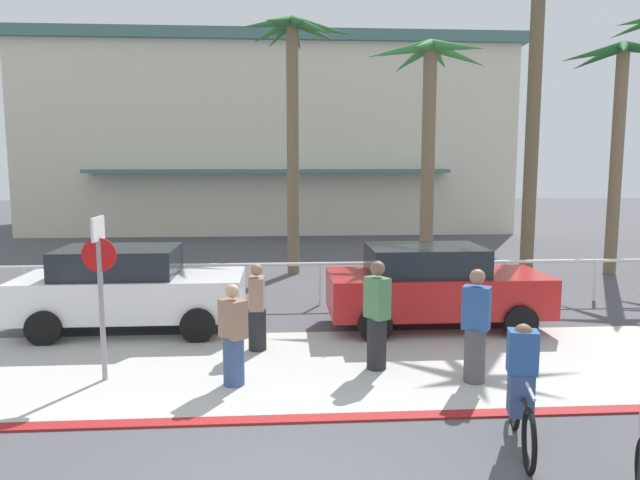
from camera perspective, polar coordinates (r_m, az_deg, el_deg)
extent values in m
plane|color=#4C4C51|center=(15.58, -4.58, -5.05)|extent=(80.00, 80.00, 0.00)
cube|color=beige|center=(10.00, -4.98, -12.19)|extent=(44.00, 4.00, 0.02)
cube|color=maroon|center=(8.14, -5.25, -16.88)|extent=(44.00, 0.24, 0.03)
cube|color=beige|center=(33.17, -4.74, 9.19)|extent=(23.09, 11.87, 8.78)
cube|color=#47706B|center=(33.63, -4.83, 17.12)|extent=(23.69, 12.47, 0.50)
cube|color=#47706B|center=(26.72, -4.91, 6.63)|extent=(16.16, 1.20, 0.16)
cylinder|color=white|center=(13.92, -4.69, -2.36)|extent=(24.79, 0.08, 0.08)
cylinder|color=white|center=(15.18, -26.52, -4.22)|extent=(0.08, 0.08, 1.00)
cylinder|color=white|center=(14.46, -18.23, -4.36)|extent=(0.08, 0.08, 1.00)
cylinder|color=white|center=(14.07, -9.28, -4.40)|extent=(0.08, 0.08, 1.00)
cylinder|color=white|center=(14.04, -0.06, -4.33)|extent=(0.08, 0.08, 1.00)
cylinder|color=white|center=(14.36, 8.98, -4.15)|extent=(0.08, 0.08, 1.00)
cylinder|color=white|center=(15.02, 17.41, -3.89)|extent=(0.08, 0.08, 1.00)
cylinder|color=white|center=(15.97, 24.98, -3.59)|extent=(0.08, 0.08, 1.00)
cylinder|color=gray|center=(9.71, -20.28, -6.51)|extent=(0.08, 0.08, 2.20)
cube|color=white|center=(9.49, -20.63, 1.02)|extent=(0.04, 0.56, 0.36)
cylinder|color=red|center=(9.54, -20.52, -1.37)|extent=(0.52, 0.03, 0.52)
cylinder|color=#756047|center=(17.86, -2.64, 8.61)|extent=(0.36, 0.36, 7.46)
cone|color=#2D6B33|center=(18.32, 0.33, 19.73)|extent=(1.89, 0.32, 0.71)
cone|color=#2D6B33|center=(18.87, -0.52, 19.44)|extent=(1.63, 1.44, 0.66)
cone|color=#2D6B33|center=(19.11, -2.28, 19.01)|extent=(0.64, 1.88, 0.83)
cone|color=#2D6B33|center=(18.86, -3.89, 19.14)|extent=(1.04, 1.49, 0.83)
cone|color=#2D6B33|center=(18.46, -4.60, 19.36)|extent=(1.38, 0.76, 0.84)
cone|color=#2D6B33|center=(18.02, -5.19, 20.02)|extent=(1.65, 0.86, 0.64)
cone|color=#2D6B33|center=(17.64, -3.98, 20.36)|extent=(1.07, 1.53, 0.61)
cone|color=#2D6B33|center=(17.41, -2.09, 20.37)|extent=(0.64, 1.91, 0.71)
cone|color=#2D6B33|center=(17.85, -0.88, 19.84)|extent=(1.35, 1.20, 0.82)
cylinder|color=#756047|center=(16.29, 10.35, 6.80)|extent=(0.36, 0.36, 6.43)
cone|color=#387F3D|center=(16.73, 13.18, 16.90)|extent=(1.59, 0.32, 0.83)
cone|color=#387F3D|center=(17.32, 11.37, 16.86)|extent=(1.13, 1.64, 0.69)
cone|color=#387F3D|center=(17.04, 8.85, 16.84)|extent=(1.04, 1.49, 0.81)
cone|color=#387F3D|center=(16.37, 7.61, 17.59)|extent=(1.74, 0.32, 0.64)
cone|color=#387F3D|center=(15.91, 9.91, 17.95)|extent=(0.99, 1.39, 0.58)
cone|color=#387F3D|center=(15.92, 13.00, 17.69)|extent=(1.22, 1.79, 0.68)
cylinder|color=brown|center=(17.07, 19.82, 10.63)|extent=(0.36, 0.36, 8.89)
cylinder|color=#756047|center=(19.83, 26.65, 6.67)|extent=(0.36, 0.36, 6.74)
cone|color=#235B2D|center=(20.99, 27.15, 15.25)|extent=(1.23, 1.82, 0.78)
cone|color=#235B2D|center=(20.49, 25.13, 15.58)|extent=(1.13, 1.64, 0.77)
cone|color=#235B2D|center=(19.63, 24.75, 15.99)|extent=(1.95, 0.32, 0.77)
cone|color=#235B2D|center=(19.42, 27.23, 16.11)|extent=(1.00, 1.41, 0.67)
cone|color=#2D6B33|center=(23.26, 28.16, 17.60)|extent=(1.46, 1.46, 0.80)
cone|color=#2D6B33|center=(22.67, 28.48, 18.07)|extent=(1.68, 0.32, 0.65)
cube|color=white|center=(12.50, -17.61, -5.07)|extent=(4.40, 1.80, 0.80)
cube|color=#1E2328|center=(12.44, -18.85, -1.99)|extent=(2.29, 1.58, 0.56)
cylinder|color=black|center=(13.20, -10.64, -5.97)|extent=(0.66, 0.22, 0.66)
cylinder|color=black|center=(11.47, -11.69, -8.04)|extent=(0.66, 0.22, 0.66)
cylinder|color=black|center=(13.82, -22.37, -5.80)|extent=(0.66, 0.22, 0.66)
cylinder|color=black|center=(12.18, -25.05, -7.69)|extent=(0.66, 0.22, 0.66)
cube|color=red|center=(12.38, 11.14, -4.98)|extent=(4.40, 1.80, 0.80)
cube|color=#1E2328|center=(12.19, 10.09, -1.90)|extent=(2.29, 1.58, 0.56)
cylinder|color=black|center=(13.72, 15.84, -5.62)|extent=(0.66, 0.22, 0.66)
cylinder|color=black|center=(12.09, 18.73, -7.49)|extent=(0.66, 0.22, 0.66)
cylinder|color=black|center=(13.05, 4.05, -6.02)|extent=(0.66, 0.22, 0.66)
cylinder|color=black|center=(11.33, 5.32, -8.12)|extent=(0.66, 0.22, 0.66)
torus|color=black|center=(7.23, 19.50, -17.80)|extent=(0.23, 0.71, 0.72)
torus|color=black|center=(8.23, 18.23, -14.57)|extent=(0.23, 0.71, 0.72)
cylinder|color=black|center=(7.86, 18.63, -14.46)|extent=(0.22, 0.68, 0.35)
cylinder|color=black|center=(7.33, 19.29, -14.95)|extent=(0.14, 0.38, 0.07)
cylinder|color=black|center=(7.75, 18.75, -14.24)|extent=(0.05, 0.05, 0.44)
cylinder|color=silver|center=(7.06, 19.63, -13.58)|extent=(0.16, 0.49, 0.04)
cube|color=#384C7A|center=(7.73, 18.77, -13.82)|extent=(0.35, 0.38, 0.52)
cube|color=#2D5699|center=(7.56, 18.94, -10.14)|extent=(0.39, 0.33, 0.52)
sphere|color=brown|center=(7.50, 19.01, -8.46)|extent=(0.22, 0.22, 0.22)
cylinder|color=#4C4C51|center=(9.52, 14.68, -10.76)|extent=(0.43, 0.43, 0.85)
cube|color=#2D5699|center=(9.32, 14.84, -6.33)|extent=(0.48, 0.42, 0.66)
sphere|color=#9E7556|center=(9.22, 14.93, -3.45)|extent=(0.23, 0.23, 0.23)
cylinder|color=#232326|center=(10.80, -6.06, -8.63)|extent=(0.33, 0.33, 0.76)
cube|color=#93705B|center=(10.63, -6.11, -5.14)|extent=(0.28, 0.41, 0.59)
sphere|color=#9E7556|center=(10.55, -6.14, -2.87)|extent=(0.21, 0.21, 0.21)
cylinder|color=#384C7A|center=(9.22, -8.31, -11.53)|extent=(0.45, 0.45, 0.75)
cube|color=#93705B|center=(9.03, -8.39, -7.52)|extent=(0.46, 0.47, 0.58)
sphere|color=#D6A884|center=(8.93, -8.44, -4.89)|extent=(0.21, 0.21, 0.21)
cylinder|color=#232326|center=(9.82, 5.48, -9.94)|extent=(0.44, 0.44, 0.87)
cube|color=#4C7F51|center=(9.62, 5.54, -5.56)|extent=(0.42, 0.48, 0.67)
sphere|color=brown|center=(9.52, 5.57, -2.72)|extent=(0.24, 0.24, 0.24)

